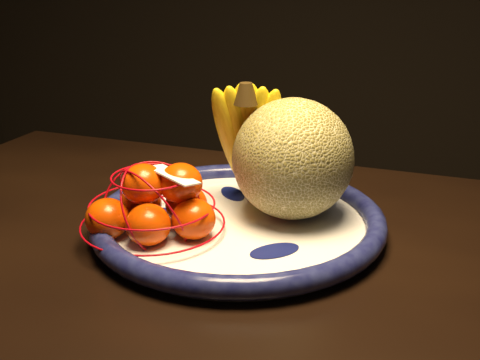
% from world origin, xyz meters
% --- Properties ---
extents(dining_table, '(1.51, 0.99, 0.71)m').
position_xyz_m(dining_table, '(-0.01, 0.10, 0.64)').
color(dining_table, black).
rests_on(dining_table, ground).
extents(fruit_bowl, '(0.39, 0.39, 0.03)m').
position_xyz_m(fruit_bowl, '(-0.14, 0.22, 0.73)').
color(fruit_bowl, white).
rests_on(fruit_bowl, dining_table).
extents(cantaloupe, '(0.16, 0.16, 0.16)m').
position_xyz_m(cantaloupe, '(-0.07, 0.25, 0.81)').
color(cantaloupe, olive).
rests_on(cantaloupe, fruit_bowl).
extents(banana_bunch, '(0.13, 0.12, 0.19)m').
position_xyz_m(banana_bunch, '(-0.14, 0.29, 0.83)').
color(banana_bunch, yellow).
rests_on(banana_bunch, fruit_bowl).
extents(mandarin_bag, '(0.20, 0.20, 0.12)m').
position_xyz_m(mandarin_bag, '(-0.23, 0.16, 0.76)').
color(mandarin_bag, '#F94300').
rests_on(mandarin_bag, fruit_bowl).
extents(price_tag, '(0.08, 0.06, 0.01)m').
position_xyz_m(price_tag, '(-0.20, 0.16, 0.81)').
color(price_tag, white).
rests_on(price_tag, mandarin_bag).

